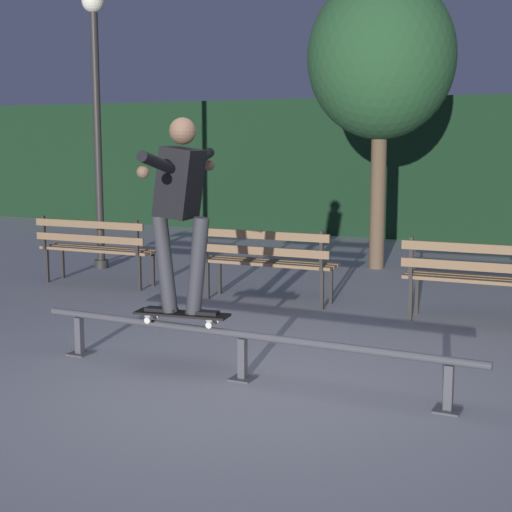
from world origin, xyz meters
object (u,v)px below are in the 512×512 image
Objects in this scene: skateboarder at (180,199)px; park_bench_leftmost at (95,244)px; lamp_post_left at (96,94)px; park_bench_right_center at (483,273)px; park_bench_left_center at (266,257)px; tree_behind_benches at (381,59)px; skateboard at (182,315)px; grind_rail at (242,342)px.

park_bench_leftmost is (-2.91, 2.62, -0.86)m from skateboarder.
skateboarder is 0.40× the size of lamp_post_left.
park_bench_right_center is 6.01m from lamp_post_left.
park_bench_leftmost is 1.00× the size of park_bench_right_center.
tree_behind_benches is at bearing 81.49° from park_bench_left_center.
skateboard is 5.59m from lamp_post_left.
park_bench_left_center reaches higher than skateboard.
park_bench_left_center is 3.88m from lamp_post_left.
grind_rail is 1.23m from skateboarder.
skateboarder reaches higher than park_bench_right_center.
skateboarder is 3.36m from park_bench_right_center.
skateboard reaches higher than grind_rail.
skateboard is 3.25m from park_bench_right_center.
grind_rail is at bearing -68.25° from park_bench_left_center.
lamp_post_left is at bearing 134.60° from skateboard.
grind_rail is at bearing -0.05° from skateboarder.
tree_behind_benches is (0.43, 2.85, 2.42)m from park_bench_left_center.
skateboarder reaches higher than skateboard.
park_bench_leftmost is 0.41× the size of lamp_post_left.
tree_behind_benches is 1.06× the size of lamp_post_left.
park_bench_left_center is 0.39× the size of tree_behind_benches.
tree_behind_benches is (-0.62, 5.46, 2.66)m from grind_rail.
lamp_post_left is (-3.66, 3.71, 2.02)m from skateboard.
park_bench_leftmost is at bearing 137.99° from skateboard.
lamp_post_left is at bearing 138.60° from grind_rail.
skateboarder is 0.96× the size of park_bench_left_center.
skateboarder is (0.00, 0.00, 0.94)m from skateboard.
skateboarder is 5.68m from tree_behind_benches.
park_bench_right_center is at bearing 0.00° from park_bench_left_center.
skateboarder is (-0.55, 0.00, 1.10)m from grind_rail.
park_bench_leftmost is at bearing 180.00° from park_bench_left_center.
tree_behind_benches reaches higher than lamp_post_left.
skateboarder is at bearing -79.26° from park_bench_left_center.
skateboarder reaches higher than park_bench_left_center.
grind_rail is 0.57m from skateboard.
skateboard is 0.21× the size of lamp_post_left.
skateboarder is at bearing -45.37° from lamp_post_left.
park_bench_right_center is at bearing 62.40° from grind_rail.
grind_rail is 6.11m from tree_behind_benches.
lamp_post_left reaches higher than grind_rail.
park_bench_right_center is 0.39× the size of tree_behind_benches.
tree_behind_benches is (-0.07, 5.46, 1.56)m from skateboarder.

